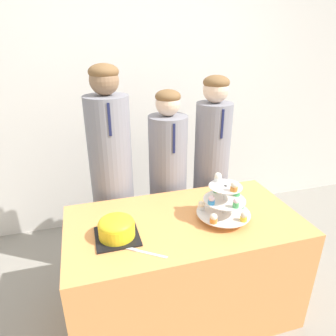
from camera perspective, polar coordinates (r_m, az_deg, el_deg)
The scene contains 8 objects.
wall_back at distance 2.95m, azimuth -5.58°, elevation 14.44°, with size 9.00×0.06×2.70m.
table at distance 2.15m, azimuth 2.95°, elevation -18.26°, with size 1.47×0.77×0.76m.
round_cake at distance 1.75m, azimuth -9.78°, elevation -11.08°, with size 0.25×0.25×0.13m.
cake_knife at distance 1.67m, azimuth -5.74°, elevation -15.41°, with size 0.21×0.16×0.01m.
cupcake_stand at distance 1.89m, azimuth 10.70°, elevation -6.25°, with size 0.34×0.34×0.29m.
student_0 at distance 2.34m, azimuth -10.53°, elevation -2.66°, with size 0.32×0.32×1.66m.
student_1 at distance 2.45m, azimuth -0.01°, elevation -3.39°, with size 0.30×0.31×1.47m.
student_2 at distance 2.55m, azimuth 8.14°, elevation -1.16°, with size 0.29×0.29×1.56m.
Camera 1 is at (-0.55, -1.12, 1.80)m, focal length 32.00 mm.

